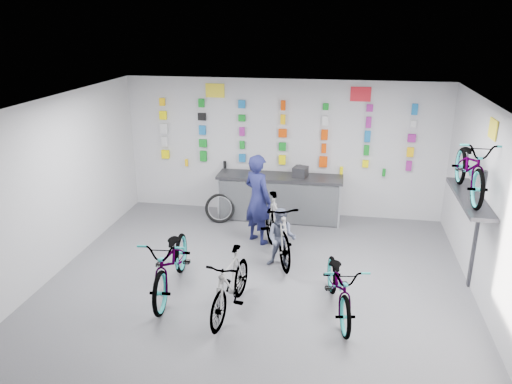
% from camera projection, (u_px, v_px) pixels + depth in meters
% --- Properties ---
extents(floor, '(8.00, 8.00, 0.00)m').
position_uv_depth(floor, '(249.00, 304.00, 7.76)').
color(floor, '#4B4B4F').
rests_on(floor, ground).
extents(ceiling, '(8.00, 8.00, 0.00)m').
position_uv_depth(ceiling, '(248.00, 113.00, 6.76)').
color(ceiling, white).
rests_on(ceiling, wall_back).
extents(wall_back, '(7.00, 0.00, 7.00)m').
position_uv_depth(wall_back, '(283.00, 148.00, 10.98)').
color(wall_back, silver).
rests_on(wall_back, floor).
extents(wall_left, '(0.00, 8.00, 8.00)m').
position_uv_depth(wall_left, '(30.00, 201.00, 7.83)').
color(wall_left, silver).
rests_on(wall_left, floor).
extents(wall_right, '(0.00, 8.00, 8.00)m').
position_uv_depth(wall_right, '(505.00, 232.00, 6.69)').
color(wall_right, silver).
rests_on(wall_right, floor).
extents(counter, '(2.70, 0.66, 1.00)m').
position_uv_depth(counter, '(279.00, 198.00, 10.89)').
color(counter, black).
rests_on(counter, floor).
extents(merch_wall, '(5.57, 0.08, 1.56)m').
position_uv_depth(merch_wall, '(277.00, 137.00, 10.84)').
color(merch_wall, '#FFEF00').
rests_on(merch_wall, wall_back).
extents(wall_bracket, '(0.39, 1.90, 2.00)m').
position_uv_depth(wall_bracket, '(471.00, 203.00, 7.84)').
color(wall_bracket, '#333338').
rests_on(wall_bracket, wall_right).
extents(sign_left, '(0.42, 0.02, 0.30)m').
position_uv_depth(sign_left, '(215.00, 91.00, 10.80)').
color(sign_left, yellow).
rests_on(sign_left, wall_back).
extents(sign_right, '(0.42, 0.02, 0.30)m').
position_uv_depth(sign_right, '(361.00, 94.00, 10.29)').
color(sign_right, red).
rests_on(sign_right, wall_back).
extents(sign_side, '(0.02, 0.40, 0.30)m').
position_uv_depth(sign_side, '(493.00, 129.00, 7.42)').
color(sign_side, yellow).
rests_on(sign_side, wall_right).
extents(bike_left, '(0.89, 2.09, 1.07)m').
position_uv_depth(bike_left, '(172.00, 261.00, 7.98)').
color(bike_left, gray).
rests_on(bike_left, floor).
extents(bike_center, '(0.66, 1.67, 0.98)m').
position_uv_depth(bike_center, '(230.00, 284.00, 7.40)').
color(bike_center, gray).
rests_on(bike_center, floor).
extents(bike_right, '(0.96, 1.88, 0.94)m').
position_uv_depth(bike_right, '(340.00, 285.00, 7.41)').
color(bike_right, gray).
rests_on(bike_right, floor).
extents(bike_service, '(1.19, 2.00, 1.16)m').
position_uv_depth(bike_service, '(277.00, 228.00, 9.11)').
color(bike_service, gray).
rests_on(bike_service, floor).
extents(bike_wall, '(0.63, 1.80, 0.95)m').
position_uv_depth(bike_wall, '(471.00, 167.00, 7.66)').
color(bike_wall, gray).
rests_on(bike_wall, wall_bracket).
extents(clerk, '(0.78, 0.73, 1.78)m').
position_uv_depth(clerk, '(258.00, 199.00, 9.66)').
color(clerk, '#161946').
rests_on(clerk, floor).
extents(customer, '(0.57, 0.46, 1.09)m').
position_uv_depth(customer, '(281.00, 238.00, 8.77)').
color(customer, slate).
rests_on(customer, floor).
extents(spare_wheel, '(0.68, 0.38, 0.64)m').
position_uv_depth(spare_wheel, '(220.00, 208.00, 10.81)').
color(spare_wheel, black).
rests_on(spare_wheel, floor).
extents(register, '(0.34, 0.36, 0.22)m').
position_uv_depth(register, '(300.00, 172.00, 10.62)').
color(register, black).
rests_on(register, counter).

